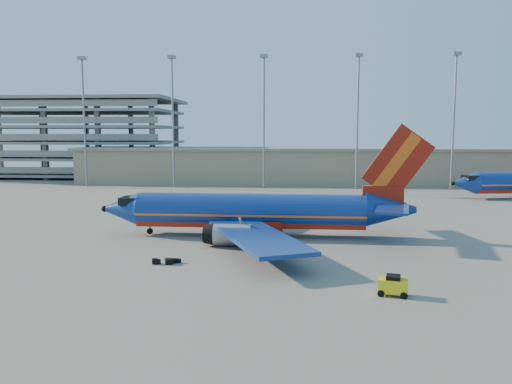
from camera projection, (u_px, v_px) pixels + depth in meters
The scene contains 7 objects.
ground at pixel (281, 228), 63.52m from camera, with size 220.00×220.00×0.00m, color slate.
terminal_building at pixel (329, 165), 119.69m from camera, with size 122.00×16.00×8.50m.
parking_garage at pixel (68, 134), 140.11m from camera, with size 62.00×32.00×21.40m.
light_mast_row at pixel (310, 107), 106.62m from camera, with size 101.60×1.60×28.65m.
aircraft_main at pixel (258, 212), 58.19m from camera, with size 38.60×37.16×13.08m.
baggage_tug at pixel (393, 285), 36.94m from camera, with size 2.40×1.77×1.55m.
luggage_pile at pixel (167, 261), 46.04m from camera, with size 2.58×1.25×0.54m.
Camera 1 is at (1.53, -62.60, 12.02)m, focal length 35.00 mm.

